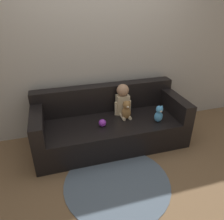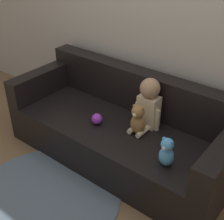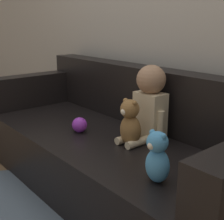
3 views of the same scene
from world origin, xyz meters
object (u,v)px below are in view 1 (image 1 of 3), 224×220
object	(u,v)px
teddy_bear_brown	(126,110)
plush_toy_side	(159,114)
couch	(110,124)
toy_ball	(102,123)
person_baby	(123,100)

from	to	relation	value
teddy_bear_brown	plush_toy_side	size ratio (longest dim) A/B	1.14
couch	toy_ball	size ratio (longest dim) A/B	21.24
plush_toy_side	person_baby	bearing A→B (deg)	137.77
person_baby	plush_toy_side	world-z (taller)	person_baby
couch	person_baby	world-z (taller)	person_baby
person_baby	teddy_bear_brown	bearing A→B (deg)	-89.79
couch	plush_toy_side	distance (m)	0.72
person_baby	toy_ball	xyz separation A→B (m)	(-0.37, -0.26, -0.18)
couch	toy_ball	xyz separation A→B (m)	(-0.15, -0.18, 0.15)
couch	person_baby	size ratio (longest dim) A/B	4.60
couch	toy_ball	bearing A→B (deg)	-130.77
teddy_bear_brown	person_baby	bearing A→B (deg)	90.21
person_baby	toy_ball	bearing A→B (deg)	-145.00
couch	plush_toy_side	xyz separation A→B (m)	(0.62, -0.28, 0.22)
teddy_bear_brown	toy_ball	distance (m)	0.40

